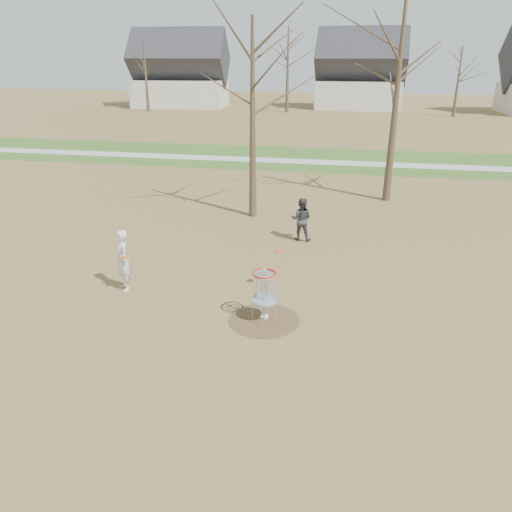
{
  "coord_description": "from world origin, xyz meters",
  "views": [
    {
      "loc": [
        1.9,
        -10.79,
        6.18
      ],
      "look_at": [
        -0.5,
        1.5,
        1.1
      ],
      "focal_mm": 35.0,
      "sensor_mm": 36.0,
      "label": 1
    }
  ],
  "objects_px": {
    "player_standing": "(123,261)",
    "disc_grounded": "(264,316)",
    "player_throwing": "(301,219)",
    "disc_golf_basket": "(264,287)"
  },
  "relations": [
    {
      "from": "player_standing",
      "to": "disc_grounded",
      "type": "relative_size",
      "value": 7.94
    },
    {
      "from": "disc_grounded",
      "to": "player_throwing",
      "type": "bearing_deg",
      "value": 87.33
    },
    {
      "from": "player_throwing",
      "to": "disc_grounded",
      "type": "relative_size",
      "value": 7.03
    },
    {
      "from": "disc_golf_basket",
      "to": "player_standing",
      "type": "bearing_deg",
      "value": 166.42
    },
    {
      "from": "player_throwing",
      "to": "disc_grounded",
      "type": "bearing_deg",
      "value": 89.45
    },
    {
      "from": "player_standing",
      "to": "disc_grounded",
      "type": "distance_m",
      "value": 4.32
    },
    {
      "from": "player_throwing",
      "to": "player_standing",
      "type": "bearing_deg",
      "value": 50.56
    },
    {
      "from": "player_throwing",
      "to": "disc_golf_basket",
      "type": "bearing_deg",
      "value": 89.72
    },
    {
      "from": "player_throwing",
      "to": "disc_golf_basket",
      "type": "distance_m",
      "value": 6.0
    },
    {
      "from": "player_throwing",
      "to": "disc_golf_basket",
      "type": "xyz_separation_m",
      "value": [
        -0.25,
        -5.99,
        0.14
      ]
    }
  ]
}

